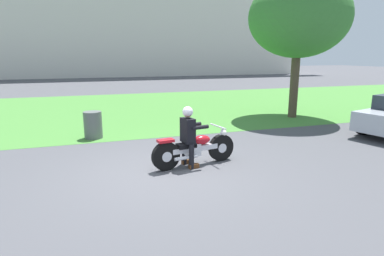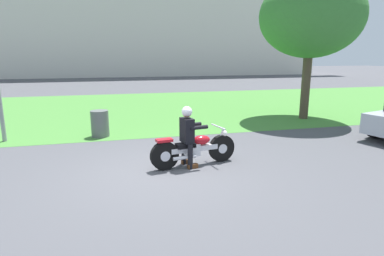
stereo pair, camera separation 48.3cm
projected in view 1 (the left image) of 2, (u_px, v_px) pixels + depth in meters
name	position (u px, v px, depth m)	size (l,w,h in m)	color
ground	(165.00, 173.00, 7.09)	(120.00, 120.00, 0.00)	#4C4C51
grass_verge	(121.00, 109.00, 15.45)	(60.00, 12.00, 0.01)	#478438
stadium_facade	(83.00, 4.00, 37.88)	(52.98, 8.00, 16.71)	silver
motorcycle_lead	(195.00, 149.00, 7.49)	(2.10, 0.71, 0.88)	black
rider_lead	(188.00, 132.00, 7.32)	(0.60, 0.52, 1.41)	black
tree_roadside	(299.00, 18.00, 12.57)	(3.91, 3.91, 5.53)	brown
trash_can	(93.00, 125.00, 9.95)	(0.55, 0.55, 0.83)	#595E5B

